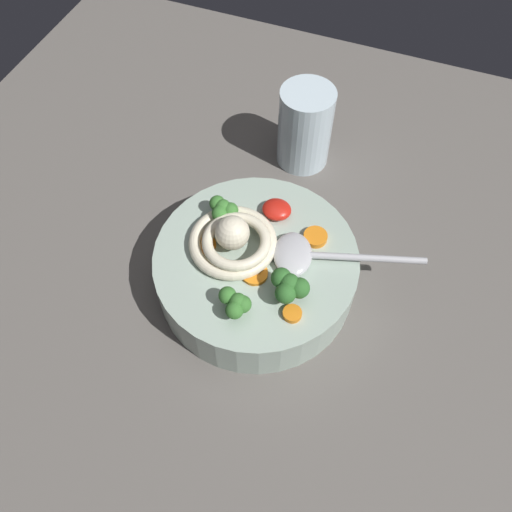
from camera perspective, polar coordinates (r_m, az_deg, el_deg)
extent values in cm
cube|color=#5B5651|center=(65.21, -0.13, -5.52)|extent=(106.93, 106.93, 3.32)
cylinder|color=#9EB2A3|center=(62.35, 0.00, -1.51)|extent=(23.79, 23.79, 6.05)
cylinder|color=gold|center=(62.14, 0.00, -1.39)|extent=(20.94, 20.94, 5.56)
torus|color=beige|center=(60.08, -2.54, 1.54)|extent=(10.22, 10.22, 1.41)
torus|color=beige|center=(58.76, -2.15, 1.64)|extent=(10.95, 10.95, 1.27)
sphere|color=beige|center=(58.58, -2.61, 2.56)|extent=(3.97, 3.97, 3.97)
ellipsoid|color=#B7B7BC|center=(59.13, 4.03, 0.21)|extent=(6.01, 7.05, 1.60)
cylinder|color=#B7B7BC|center=(59.87, 11.21, -0.16)|extent=(14.54, 5.29, 0.80)
ellipsoid|color=red|center=(62.74, 2.27, 5.10)|extent=(3.55, 3.19, 1.60)
cylinder|color=#7A9E60|center=(56.79, 3.56, -3.92)|extent=(1.16, 1.16, 1.24)
sphere|color=#2D6628|center=(55.26, 3.65, -3.03)|extent=(2.28, 2.28, 2.28)
sphere|color=#2D6628|center=(55.31, 4.75, -3.50)|extent=(2.28, 2.28, 2.28)
sphere|color=#2D6628|center=(55.68, 2.78, -2.41)|extent=(2.28, 2.28, 2.28)
sphere|color=#2D6628|center=(54.86, 3.25, -4.08)|extent=(2.28, 2.28, 2.28)
cylinder|color=#7A9E60|center=(62.69, -3.57, 4.52)|extent=(0.97, 0.97, 1.03)
sphere|color=#38752D|center=(61.53, -3.64, 5.35)|extent=(1.90, 1.90, 1.90)
sphere|color=#38752D|center=(61.41, -2.81, 5.01)|extent=(1.90, 1.90, 1.90)
sphere|color=#38752D|center=(62.04, -4.24, 5.76)|extent=(1.90, 1.90, 1.90)
sphere|color=#38752D|center=(61.12, -3.98, 4.62)|extent=(1.90, 1.90, 1.90)
cylinder|color=#7A9E60|center=(55.95, -2.38, -5.58)|extent=(0.98, 0.98, 1.05)
sphere|color=#38752D|center=(54.64, -2.43, -4.87)|extent=(1.93, 1.93, 1.93)
sphere|color=#38752D|center=(54.60, -1.49, -5.28)|extent=(1.93, 1.93, 1.93)
sphere|color=#38752D|center=(55.05, -3.13, -4.32)|extent=(1.93, 1.93, 1.93)
sphere|color=#38752D|center=(54.36, -2.82, -5.77)|extent=(1.93, 1.93, 1.93)
cylinder|color=orange|center=(60.72, -5.69, 1.27)|extent=(2.80, 2.80, 0.43)
cylinder|color=orange|center=(61.22, 6.50, 2.07)|extent=(2.80, 2.80, 0.73)
cylinder|color=orange|center=(58.07, -0.56, -2.24)|extent=(2.98, 2.98, 0.50)
cylinder|color=orange|center=(55.91, 3.98, -6.30)|extent=(2.07, 2.07, 0.64)
cylinder|color=silver|center=(73.83, 5.36, 13.80)|extent=(7.41, 7.41, 11.76)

